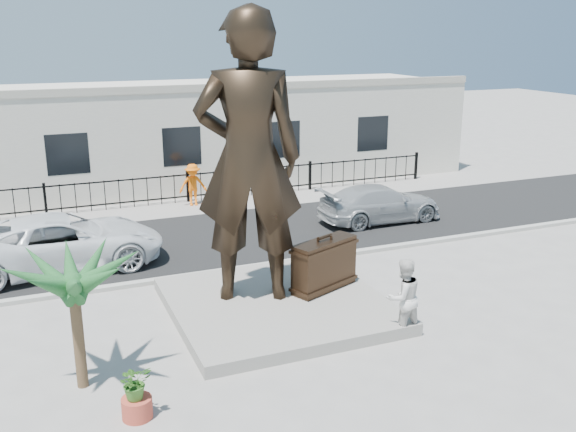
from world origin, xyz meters
The scene contains 16 objects.
ground centered at (0.00, 0.00, 0.00)m, with size 100.00×100.00×0.00m, color #9E9991.
street centered at (0.00, 8.00, 0.01)m, with size 40.00×7.00×0.01m, color black.
curb centered at (0.00, 4.50, 0.06)m, with size 40.00×0.25×0.12m, color #A5A399.
far_sidewalk centered at (0.00, 12.00, 0.01)m, with size 40.00×2.50×0.02m, color #9E9991.
plinth centered at (-0.50, 1.50, 0.15)m, with size 5.20×5.20×0.30m, color gray.
fence centered at (0.00, 12.80, 0.60)m, with size 22.00×0.10×1.20m, color black.
building centered at (0.00, 17.00, 2.20)m, with size 28.00×7.00×4.40m, color silver.
statue centered at (-1.02, 2.02, 3.85)m, with size 2.59×1.70×7.10m, color black.
suitcase centered at (0.90, 1.70, 0.96)m, with size 1.88×0.60×1.32m, color black.
tourist centered at (1.70, -0.83, 0.93)m, with size 0.90×0.70×1.86m, color silver.
car_white centered at (-5.26, 6.70, 0.82)m, with size 2.70×5.85×1.62m, color white.
car_silver centered at (5.89, 7.38, 0.69)m, with size 1.89×4.66×1.35m, color #A1A4A6.
worker centered at (0.06, 12.16, 0.87)m, with size 1.09×0.63×1.69m, color orange.
palm_tree centered at (-5.40, -0.36, 0.00)m, with size 1.80×1.80×3.20m, color #1D5023, non-canonical shape.
planter centered at (-4.58, -1.87, 0.20)m, with size 0.56×0.56×0.40m, color #BA4231.
shrub centered at (-4.58, -1.87, 0.73)m, with size 0.59×0.51×0.66m, color #376C23.
Camera 1 is at (-5.93, -12.39, 6.83)m, focal length 40.00 mm.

